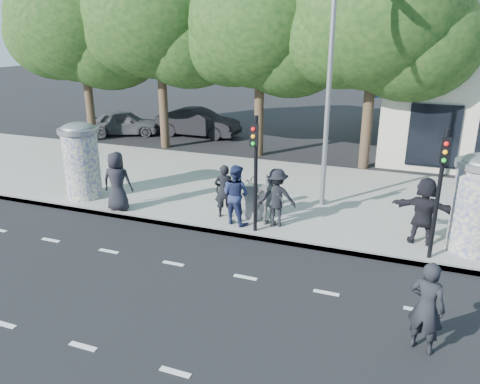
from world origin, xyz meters
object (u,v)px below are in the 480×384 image
at_px(ad_column_right, 477,201).
at_px(cabinet_left, 255,202).
at_px(ped_d, 277,198).
at_px(car_mid, 198,123).
at_px(ped_f, 424,211).
at_px(bicycle, 238,189).
at_px(ped_b, 224,191).
at_px(car_left, 124,123).
at_px(ped_c, 236,194).
at_px(cabinet_right, 465,223).
at_px(ad_column_left, 81,159).
at_px(traffic_pole_far, 440,182).
at_px(traffic_pole_near, 255,163).
at_px(street_lamp, 330,63).
at_px(ped_a, 117,181).
at_px(ped_e, 270,200).
at_px(man_road, 427,307).

distance_m(ad_column_right, cabinet_left, 6.19).
relative_size(ped_d, car_mid, 0.38).
relative_size(ped_f, bicycle, 1.11).
distance_m(ped_b, car_left, 14.22).
bearing_deg(ped_b, car_left, -66.34).
bearing_deg(ped_d, ped_c, -4.95).
relative_size(cabinet_right, car_left, 0.27).
relative_size(ad_column_left, ped_c, 1.44).
relative_size(ped_b, car_mid, 0.36).
bearing_deg(ped_f, traffic_pole_far, 108.86).
xyz_separation_m(traffic_pole_near, car_left, (-11.59, 10.54, -1.53)).
relative_size(street_lamp, ped_c, 4.34).
bearing_deg(ped_a, ped_e, 173.15).
distance_m(ped_b, cabinet_right, 6.97).
xyz_separation_m(ped_b, ped_e, (1.54, -0.16, -0.04)).
relative_size(ped_e, cabinet_right, 1.47).
distance_m(ad_column_right, car_left, 19.90).
relative_size(ped_a, car_left, 0.47).
distance_m(traffic_pole_far, car_left, 19.55).
height_order(ped_d, man_road, ped_d).
xyz_separation_m(traffic_pole_far, car_mid, (-12.26, 11.71, -1.45)).
relative_size(traffic_pole_near, street_lamp, 0.42).
relative_size(ped_b, bicycle, 0.99).
height_order(traffic_pole_far, ped_c, traffic_pole_far).
distance_m(street_lamp, car_left, 15.65).
xyz_separation_m(ad_column_left, traffic_pole_near, (6.60, -0.71, 0.69)).
height_order(street_lamp, ped_b, street_lamp).
xyz_separation_m(ad_column_right, man_road, (-1.14, -4.65, -0.62)).
distance_m(ped_e, car_mid, 13.54).
bearing_deg(ped_f, ped_b, 5.19).
height_order(ped_d, ped_e, ped_d).
distance_m(street_lamp, ped_c, 4.94).
distance_m(ad_column_left, ped_c, 5.88).
height_order(ad_column_left, cabinet_right, ad_column_left).
xyz_separation_m(ped_c, car_mid, (-6.72, 11.32, -0.29)).
xyz_separation_m(ad_column_right, car_mid, (-13.26, 10.80, -0.76)).
relative_size(ped_b, car_left, 0.41).
xyz_separation_m(street_lamp, cabinet_left, (-1.74, -1.88, -4.10)).
xyz_separation_m(cabinet_right, car_mid, (-13.12, 10.28, 0.08)).
bearing_deg(ped_d, bicycle, -57.25).
bearing_deg(cabinet_left, bicycle, 138.19).
xyz_separation_m(traffic_pole_far, ped_b, (-6.07, 0.76, -1.23)).
relative_size(traffic_pole_far, ped_a, 1.74).
height_order(ped_c, ped_d, ped_c).
distance_m(traffic_pole_far, street_lamp, 5.12).
xyz_separation_m(traffic_pole_near, bicycle, (-1.36, 2.18, -1.63)).
xyz_separation_m(ped_c, bicycle, (-0.62, 1.79, -0.47)).
bearing_deg(traffic_pole_near, cabinet_left, 109.25).
bearing_deg(traffic_pole_far, ped_b, 172.88).
distance_m(ad_column_right, ped_a, 10.56).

